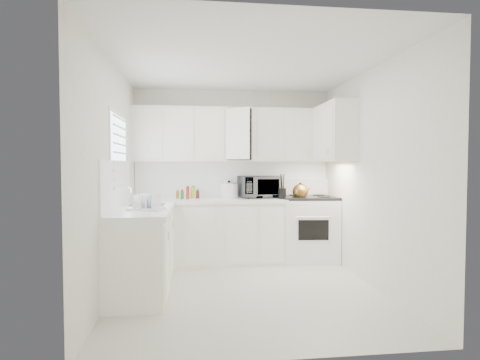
{
  "coord_description": "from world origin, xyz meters",
  "views": [
    {
      "loc": [
        -0.6,
        -4.33,
        1.46
      ],
      "look_at": [
        0.0,
        0.7,
        1.25
      ],
      "focal_mm": 28.69,
      "sensor_mm": 36.0,
      "label": 1
    }
  ],
  "objects": [
    {
      "name": "frying_pan",
      "position": [
        1.3,
        1.44,
        0.97
      ],
      "size": [
        0.33,
        0.5,
        0.04
      ],
      "primitive_type": null,
      "rotation": [
        0.0,
        0.0,
        0.12
      ],
      "color": "black",
      "rests_on": "stove"
    },
    {
      "name": "sauce_right_1",
      "position": [
        0.64,
        1.4,
        1.05
      ],
      "size": [
        0.06,
        0.06,
        0.19
      ],
      "primitive_type": "cylinder",
      "color": "#B0C72E",
      "rests_on": "countertop_back"
    },
    {
      "name": "spice_left_0",
      "position": [
        -0.85,
        1.42,
        1.02
      ],
      "size": [
        0.06,
        0.06,
        0.13
      ],
      "primitive_type": "cylinder",
      "color": "olive",
      "rests_on": "countertop_back"
    },
    {
      "name": "dish_rack",
      "position": [
        -1.13,
        0.02,
        1.05
      ],
      "size": [
        0.42,
        0.36,
        0.2
      ],
      "primitive_type": null,
      "rotation": [
        0.0,
        0.0,
        -0.29
      ],
      "color": "white",
      "rests_on": "countertop_left"
    },
    {
      "name": "upper_cabinets_back",
      "position": [
        0.0,
        1.44,
        1.5
      ],
      "size": [
        3.0,
        0.33,
        0.8
      ],
      "primitive_type": null,
      "color": "white",
      "rests_on": "wall_back"
    },
    {
      "name": "wall_left",
      "position": [
        -1.5,
        0.0,
        1.3
      ],
      "size": [
        0.0,
        3.2,
        3.2
      ],
      "primitive_type": "plane",
      "rotation": [
        1.57,
        0.0,
        1.57
      ],
      "color": "white",
      "rests_on": "ground"
    },
    {
      "name": "lower_cabinets_left",
      "position": [
        -1.2,
        0.2,
        0.45
      ],
      "size": [
        0.6,
        1.6,
        0.9
      ],
      "primitive_type": null,
      "color": "white",
      "rests_on": "floor"
    },
    {
      "name": "sink",
      "position": [
        -1.19,
        0.55,
        1.07
      ],
      "size": [
        0.42,
        0.38,
        0.3
      ],
      "primitive_type": null,
      "color": "gray",
      "rests_on": "countertop_left"
    },
    {
      "name": "ceiling",
      "position": [
        0.0,
        0.0,
        2.6
      ],
      "size": [
        3.2,
        3.2,
        0.0
      ],
      "primitive_type": "plane",
      "rotation": [
        3.14,
        0.0,
        0.0
      ],
      "color": "white",
      "rests_on": "ground"
    },
    {
      "name": "utensil_crock",
      "position": [
        0.68,
        1.17,
        1.14
      ],
      "size": [
        0.13,
        0.13,
        0.38
      ],
      "primitive_type": null,
      "rotation": [
        0.0,
        0.0,
        0.03
      ],
      "color": "black",
      "rests_on": "countertop_back"
    },
    {
      "name": "microwave",
      "position": [
        0.39,
        1.41,
        1.15
      ],
      "size": [
        0.65,
        0.45,
        0.41
      ],
      "primitive_type": "imported",
      "rotation": [
        0.0,
        0.0,
        0.2
      ],
      "color": "gray",
      "rests_on": "countertop_back"
    },
    {
      "name": "lower_cabinets_back",
      "position": [
        -0.39,
        1.3,
        0.45
      ],
      "size": [
        2.22,
        0.6,
        0.9
      ],
      "primitive_type": null,
      "color": "white",
      "rests_on": "floor"
    },
    {
      "name": "sauce_right_0",
      "position": [
        0.58,
        1.46,
        1.05
      ],
      "size": [
        0.06,
        0.06,
        0.19
      ],
      "primitive_type": "cylinder",
      "color": "red",
      "rests_on": "countertop_back"
    },
    {
      "name": "backsplash_left",
      "position": [
        -1.49,
        0.2,
        1.23
      ],
      "size": [
        0.02,
        1.6,
        0.55
      ],
      "primitive_type": "cube",
      "color": "white",
      "rests_on": "wall_left"
    },
    {
      "name": "spice_left_3",
      "position": [
        -0.62,
        1.33,
        1.02
      ],
      "size": [
        0.06,
        0.06,
        0.13
      ],
      "primitive_type": "cylinder",
      "color": "#B0C72E",
      "rests_on": "countertop_back"
    },
    {
      "name": "paper_towel",
      "position": [
        -0.1,
        1.46,
        1.08
      ],
      "size": [
        0.12,
        0.12,
        0.27
      ],
      "primitive_type": "cylinder",
      "color": "white",
      "rests_on": "countertop_back"
    },
    {
      "name": "wall_right",
      "position": [
        1.5,
        0.0,
        1.3
      ],
      "size": [
        0.0,
        3.2,
        3.2
      ],
      "primitive_type": "plane",
      "rotation": [
        1.57,
        0.0,
        -1.57
      ],
      "color": "white",
      "rests_on": "ground"
    },
    {
      "name": "window_blinds",
      "position": [
        -1.48,
        0.35,
        1.55
      ],
      "size": [
        0.06,
        0.96,
        1.06
      ],
      "primitive_type": null,
      "color": "white",
      "rests_on": "wall_left"
    },
    {
      "name": "upper_cabinets_right",
      "position": [
        1.33,
        0.82,
        1.5
      ],
      "size": [
        0.33,
        0.9,
        0.8
      ],
      "primitive_type": null,
      "color": "white",
      "rests_on": "wall_right"
    },
    {
      "name": "stove",
      "position": [
        1.12,
        1.28,
        0.62
      ],
      "size": [
        0.87,
        0.73,
        1.24
      ],
      "primitive_type": null,
      "rotation": [
        0.0,
        0.0,
        -0.09
      ],
      "color": "white",
      "rests_on": "floor"
    },
    {
      "name": "backsplash_back",
      "position": [
        0.0,
        1.59,
        1.23
      ],
      "size": [
        2.98,
        0.02,
        0.55
      ],
      "primitive_type": "cube",
      "color": "white",
      "rests_on": "wall_back"
    },
    {
      "name": "countertop_left",
      "position": [
        -1.19,
        0.2,
        0.93
      ],
      "size": [
        0.64,
        1.62,
        0.05
      ],
      "primitive_type": "cube",
      "color": "white",
      "rests_on": "lower_cabinets_left"
    },
    {
      "name": "spice_left_4",
      "position": [
        -0.55,
        1.42,
        1.02
      ],
      "size": [
        0.06,
        0.06,
        0.13
      ],
      "primitive_type": "cylinder",
      "color": "#5B1E1A",
      "rests_on": "countertop_back"
    },
    {
      "name": "rice_cooker",
      "position": [
        -0.09,
        1.38,
        1.08
      ],
      "size": [
        0.3,
        0.3,
        0.26
      ],
      "primitive_type": null,
      "rotation": [
        0.0,
        0.0,
        -0.13
      ],
      "color": "white",
      "rests_on": "countertop_back"
    },
    {
      "name": "sauce_right_3",
      "position": [
        0.74,
        1.4,
        1.05
      ],
      "size": [
        0.06,
        0.06,
        0.19
      ],
      "primitive_type": "cylinder",
      "color": "black",
      "rests_on": "countertop_back"
    },
    {
      "name": "floor",
      "position": [
        0.0,
        0.0,
        0.0
      ],
      "size": [
        3.2,
        3.2,
        0.0
      ],
      "primitive_type": "plane",
      "color": "silver",
      "rests_on": "ground"
    },
    {
      "name": "tea_kettle",
      "position": [
        0.94,
        1.12,
        1.07
      ],
      "size": [
        0.36,
        0.34,
        0.27
      ],
      "primitive_type": null,
      "rotation": [
        0.0,
        0.0,
        -0.43
      ],
      "color": "olive",
      "rests_on": "stove"
    },
    {
      "name": "wall_front",
      "position": [
        0.0,
        -1.6,
        1.3
      ],
      "size": [
        3.0,
        0.0,
        3.0
      ],
      "primitive_type": "plane",
      "rotation": [
        -1.57,
        0.0,
        0.0
      ],
      "color": "white",
      "rests_on": "ground"
    },
    {
      "name": "spice_left_2",
      "position": [
        -0.7,
        1.42,
        1.02
      ],
      "size": [
        0.06,
        0.06,
        0.13
      ],
      "primitive_type": "cylinder",
      "color": "red",
      "rests_on": "countertop_back"
    },
    {
      "name": "countertop_back",
      "position": [
        -0.39,
        1.29,
        0.93
      ],
      "size": [
        2.24,
        0.64,
        0.05
      ],
      "primitive_type": "cube",
      "color": "white",
      "rests_on": "lower_cabinets_back"
    },
    {
      "name": "sauce_right_2",
      "position": [
        0.69,
        1.46,
        1.05
      ],
      "size": [
        0.06,
        0.06,
        0.19
      ],
      "primitive_type": "cylinder",
      "color": "#5B1E1A",
      "rests_on": "countertop_back"
    },
    {
      "name": "spice_left_1",
      "position": [
        -0.78,
        1.33,
        1.02
      ],
      "size": [
        0.06,
        0.06,
        0.13
      ],
      "primitive_type": "cylinder",
      "color": "#226823",
      "rests_on": "countertop_back"
    },
    {
      "name": "wall_back",
      "position": [
        0.0,
        1.6,
        1.3
      ],
      "size": [
        3.0,
        0.0,
        3.0
      ],
      "primitive_type": "plane",
      "rotation": [
        1.57,
        0.0,
        0.0
      ],
      "color": "white",
      "rests_on": "ground"
    }
  ]
}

